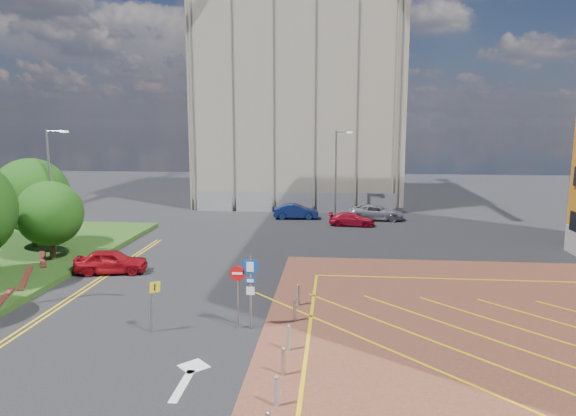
# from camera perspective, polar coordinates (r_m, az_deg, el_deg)

# --- Properties ---
(ground) EXTENTS (140.00, 140.00, 0.00)m
(ground) POSITION_cam_1_polar(r_m,az_deg,el_deg) (21.79, -5.91, -14.15)
(ground) COLOR black
(ground) RESTS_ON ground
(tree_c) EXTENTS (4.00, 4.00, 4.90)m
(tree_c) POSITION_cam_1_polar(r_m,az_deg,el_deg) (34.81, -24.95, -0.56)
(tree_c) COLOR #3D2B1C
(tree_c) RESTS_ON grass_bed
(tree_d) EXTENTS (5.00, 5.00, 6.08)m
(tree_d) POSITION_cam_1_polar(r_m,az_deg,el_deg) (38.80, -26.63, 1.28)
(tree_d) COLOR #3D2B1C
(tree_d) RESTS_ON grass_bed
(lamp_left_far) EXTENTS (1.53, 0.16, 8.00)m
(lamp_left_far) POSITION_cam_1_polar(r_m,az_deg,el_deg) (36.78, -24.79, 2.26)
(lamp_left_far) COLOR #9EA0A8
(lamp_left_far) RESTS_ON grass_bed
(lamp_back) EXTENTS (1.53, 0.16, 8.00)m
(lamp_back) POSITION_cam_1_polar(r_m,az_deg,el_deg) (47.77, 5.43, 4.18)
(lamp_back) COLOR #9EA0A8
(lamp_back) RESTS_ON ground
(sign_cluster) EXTENTS (1.17, 0.12, 3.20)m
(sign_cluster) POSITION_cam_1_polar(r_m,az_deg,el_deg) (21.95, -4.73, -8.50)
(sign_cluster) COLOR #9EA0A8
(sign_cluster) RESTS_ON ground
(warning_sign) EXTENTS (0.53, 0.37, 2.24)m
(warning_sign) POSITION_cam_1_polar(r_m,az_deg,el_deg) (22.36, -14.83, -9.86)
(warning_sign) COLOR #9EA0A8
(warning_sign) RESTS_ON ground
(bollard_row) EXTENTS (0.14, 11.14, 0.90)m
(bollard_row) POSITION_cam_1_polar(r_m,az_deg,el_deg) (19.78, -0.13, -15.15)
(bollard_row) COLOR #9EA0A8
(bollard_row) RESTS_ON forecourt
(construction_building) EXTENTS (21.20, 19.20, 22.00)m
(construction_building) POSITION_cam_1_polar(r_m,az_deg,el_deg) (59.75, 1.53, 11.64)
(construction_building) COLOR #9F9282
(construction_building) RESTS_ON ground
(construction_fence) EXTENTS (21.60, 0.06, 2.00)m
(construction_fence) POSITION_cam_1_polar(r_m,az_deg,el_deg) (50.25, 1.85, 0.62)
(construction_fence) COLOR gray
(construction_fence) RESTS_ON ground
(car_red_left) EXTENTS (4.35, 2.40, 1.40)m
(car_red_left) POSITION_cam_1_polar(r_m,az_deg,el_deg) (31.87, -19.05, -5.63)
(car_red_left) COLOR #9E0D16
(car_red_left) RESTS_ON ground
(car_blue_back) EXTENTS (4.19, 1.71, 1.35)m
(car_blue_back) POSITION_cam_1_polar(r_m,az_deg,el_deg) (47.06, 0.90, -0.38)
(car_blue_back) COLOR navy
(car_blue_back) RESTS_ON ground
(car_red_back) EXTENTS (4.00, 1.93, 1.12)m
(car_red_back) POSITION_cam_1_polar(r_m,az_deg,el_deg) (44.20, 7.09, -1.25)
(car_red_back) COLOR red
(car_red_back) RESTS_ON ground
(car_silver_back) EXTENTS (4.96, 2.35, 1.37)m
(car_silver_back) POSITION_cam_1_polar(r_m,az_deg,el_deg) (47.23, 9.76, -0.47)
(car_silver_back) COLOR #B0B0B7
(car_silver_back) RESTS_ON ground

